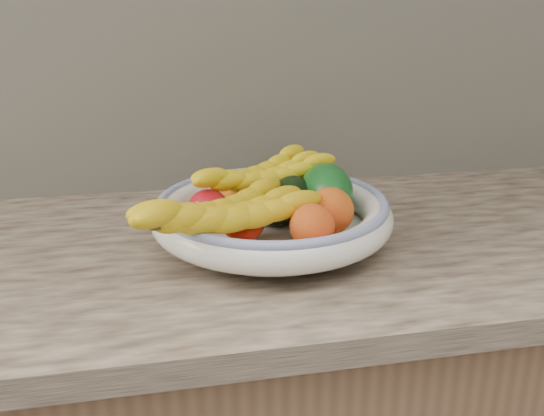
{
  "coord_description": "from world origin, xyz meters",
  "views": [
    {
      "loc": [
        -0.18,
        0.76,
        1.29
      ],
      "look_at": [
        0.0,
        1.66,
        0.96
      ],
      "focal_mm": 40.0,
      "sensor_mm": 36.0,
      "label": 1
    }
  ],
  "objects": [
    {
      "name": "peach_front",
      "position": [
        0.04,
        1.55,
        0.97
      ],
      "size": [
        0.08,
        0.08,
        0.07
      ],
      "primitive_type": "ellipsoid",
      "rotation": [
        0.0,
        0.0,
        0.22
      ],
      "color": "orange",
      "rests_on": "fruit_bowl"
    },
    {
      "name": "clementine_back_right",
      "position": [
        0.03,
        1.75,
        0.95
      ],
      "size": [
        0.07,
        0.07,
        0.05
      ],
      "primitive_type": "ellipsoid",
      "rotation": [
        0.0,
        0.0,
        0.23
      ],
      "color": "orange",
      "rests_on": "fruit_bowl"
    },
    {
      "name": "banana_bunch_back",
      "position": [
        -0.01,
        1.73,
        0.99
      ],
      "size": [
        0.3,
        0.22,
        0.08
      ],
      "primitive_type": null,
      "rotation": [
        0.0,
        0.0,
        0.46
      ],
      "color": "yellow",
      "rests_on": "fruit_bowl"
    },
    {
      "name": "tomato_near_left",
      "position": [
        -0.06,
        1.6,
        0.96
      ],
      "size": [
        0.09,
        0.09,
        0.06
      ],
      "primitive_type": "ellipsoid",
      "rotation": [
        0.0,
        0.0,
        0.38
      ],
      "color": "#AD0F00",
      "rests_on": "fruit_bowl"
    },
    {
      "name": "clementine_back_left",
      "position": [
        -0.04,
        1.75,
        0.95
      ],
      "size": [
        0.07,
        0.07,
        0.05
      ],
      "primitive_type": "ellipsoid",
      "rotation": [
        0.0,
        0.0,
        0.41
      ],
      "color": "#E46404",
      "rests_on": "fruit_bowl"
    },
    {
      "name": "tomato_left",
      "position": [
        -0.1,
        1.68,
        0.96
      ],
      "size": [
        0.08,
        0.08,
        0.06
      ],
      "primitive_type": "ellipsoid",
      "rotation": [
        0.0,
        0.0,
        -0.16
      ],
      "color": "red",
      "rests_on": "fruit_bowl"
    },
    {
      "name": "fruit_bowl",
      "position": [
        0.0,
        1.66,
        0.95
      ],
      "size": [
        0.39,
        0.39,
        0.08
      ],
      "color": "white",
      "rests_on": "kitchen_counter"
    },
    {
      "name": "peach_right",
      "position": [
        0.08,
        1.61,
        0.97
      ],
      "size": [
        0.09,
        0.09,
        0.07
      ],
      "primitive_type": "ellipsoid",
      "rotation": [
        0.0,
        0.0,
        -0.28
      ],
      "color": "orange",
      "rests_on": "fruit_bowl"
    },
    {
      "name": "avocado_center",
      "position": [
        -0.0,
        1.67,
        0.96
      ],
      "size": [
        0.11,
        0.12,
        0.07
      ],
      "primitive_type": "ellipsoid",
      "rotation": [
        0.0,
        0.0,
        0.63
      ],
      "color": "black",
      "rests_on": "fruit_bowl"
    },
    {
      "name": "banana_bunch_front",
      "position": [
        -0.09,
        1.57,
        0.98
      ],
      "size": [
        0.33,
        0.26,
        0.09
      ],
      "primitive_type": null,
      "rotation": [
        0.0,
        0.0,
        0.5
      ],
      "color": "yellow",
      "rests_on": "fruit_bowl"
    },
    {
      "name": "green_mango",
      "position": [
        0.1,
        1.68,
        0.98
      ],
      "size": [
        0.11,
        0.13,
        0.11
      ],
      "primitive_type": "ellipsoid",
      "rotation": [
        0.0,
        0.31,
        0.05
      ],
      "color": "#0D4916",
      "rests_on": "fruit_bowl"
    },
    {
      "name": "avocado_right",
      "position": [
        0.04,
        1.69,
        0.96
      ],
      "size": [
        0.11,
        0.13,
        0.07
      ],
      "primitive_type": "ellipsoid",
      "rotation": [
        0.0,
        0.0,
        -0.48
      ],
      "color": "black",
      "rests_on": "fruit_bowl"
    }
  ]
}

